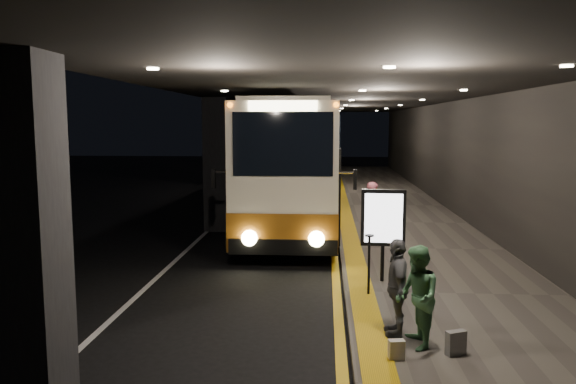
{
  "coord_description": "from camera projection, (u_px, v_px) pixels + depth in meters",
  "views": [
    {
      "loc": [
        2.08,
        -14.38,
        3.58
      ],
      "look_at": [
        1.07,
        0.76,
        1.7
      ],
      "focal_mm": 35.0,
      "sensor_mm": 36.0,
      "label": 1
    }
  ],
  "objects": [
    {
      "name": "passenger_waiting_grey",
      "position": [
        397.0,
        287.0,
        9.06
      ],
      "size": [
        0.49,
        0.94,
        1.59
      ],
      "primitive_type": "imported",
      "rotation": [
        0.0,
        0.0,
        -1.59
      ],
      "color": "#4F5055",
      "rests_on": "sidewalk"
    },
    {
      "name": "bag_plain",
      "position": [
        396.0,
        350.0,
        8.17
      ],
      "size": [
        0.25,
        0.17,
        0.29
      ],
      "primitive_type": "cube",
      "rotation": [
        0.0,
        0.0,
        0.18
      ],
      "color": "silver",
      "rests_on": "sidewalk"
    },
    {
      "name": "kerb_stripe_yellow",
      "position": [
        332.0,
        225.0,
        19.61
      ],
      "size": [
        0.18,
        50.0,
        0.01
      ],
      "primitive_type": "cube",
      "color": "gold",
      "rests_on": "ground"
    },
    {
      "name": "terminal_wall",
      "position": [
        471.0,
        140.0,
        18.93
      ],
      "size": [
        0.1,
        50.0,
        6.0
      ],
      "primitive_type": "cube",
      "color": "black",
      "rests_on": "ground"
    },
    {
      "name": "sidewalk",
      "position": [
        402.0,
        224.0,
        19.44
      ],
      "size": [
        4.5,
        50.0,
        0.15
      ],
      "primitive_type": "cube",
      "color": "#514C44",
      "rests_on": "ground"
    },
    {
      "name": "passenger_boarding",
      "position": [
        373.0,
        213.0,
        15.86
      ],
      "size": [
        0.64,
        0.76,
        1.78
      ],
      "primitive_type": "imported",
      "rotation": [
        0.0,
        0.0,
        1.96
      ],
      "color": "#B25363",
      "rests_on": "sidewalk"
    },
    {
      "name": "coach_second",
      "position": [
        305.0,
        159.0,
        29.5
      ],
      "size": [
        2.74,
        11.12,
        3.47
      ],
      "rotation": [
        0.0,
        0.0,
        -0.04
      ],
      "color": "beige",
      "rests_on": "ground"
    },
    {
      "name": "tactile_strip",
      "position": [
        347.0,
        221.0,
        19.56
      ],
      "size": [
        0.5,
        50.0,
        0.01
      ],
      "primitive_type": "cube",
      "color": "gold",
      "rests_on": "sidewalk"
    },
    {
      "name": "coach_main",
      "position": [
        297.0,
        169.0,
        19.78
      ],
      "size": [
        2.77,
        13.2,
        4.1
      ],
      "rotation": [
        0.0,
        0.0,
        -0.0
      ],
      "color": "beige",
      "rests_on": "ground"
    },
    {
      "name": "support_columns",
      "position": [
        217.0,
        164.0,
        18.6
      ],
      "size": [
        0.8,
        24.8,
        4.4
      ],
      "color": "black",
      "rests_on": "ground"
    },
    {
      "name": "bag_polka",
      "position": [
        456.0,
        343.0,
        8.32
      ],
      "size": [
        0.33,
        0.24,
        0.36
      ],
      "primitive_type": "cube",
      "rotation": [
        0.0,
        0.0,
        0.42
      ],
      "color": "black",
      "rests_on": "sidewalk"
    },
    {
      "name": "lane_line_white",
      "position": [
        215.0,
        224.0,
        19.88
      ],
      "size": [
        0.12,
        50.0,
        0.01
      ],
      "primitive_type": "cube",
      "color": "silver",
      "rests_on": "ground"
    },
    {
      "name": "ground",
      "position": [
        246.0,
        259.0,
        14.81
      ],
      "size": [
        90.0,
        90.0,
        0.0
      ],
      "primitive_type": "plane",
      "color": "black"
    },
    {
      "name": "stanchion_post",
      "position": [
        369.0,
        265.0,
        11.2
      ],
      "size": [
        0.05,
        0.05,
        1.2
      ],
      "primitive_type": "cylinder",
      "color": "black",
      "rests_on": "sidewalk"
    },
    {
      "name": "canopy",
      "position": [
        338.0,
        92.0,
        19.03
      ],
      "size": [
        9.0,
        50.0,
        0.4
      ],
      "primitive_type": "cube",
      "color": "black",
      "rests_on": "support_columns"
    },
    {
      "name": "passenger_waiting_green",
      "position": [
        417.0,
        297.0,
        8.55
      ],
      "size": [
        0.55,
        0.81,
        1.58
      ],
      "primitive_type": "imported",
      "rotation": [
        0.0,
        0.0,
        -1.47
      ],
      "color": "#498354",
      "rests_on": "sidewalk"
    },
    {
      "name": "coach_third",
      "position": [
        311.0,
        145.0,
        47.5
      ],
      "size": [
        2.76,
        11.08,
        3.45
      ],
      "rotation": [
        0.0,
        0.0,
        -0.04
      ],
      "color": "beige",
      "rests_on": "ground"
    },
    {
      "name": "info_sign",
      "position": [
        383.0,
        219.0,
        12.06
      ],
      "size": [
        0.95,
        0.18,
        2.01
      ],
      "rotation": [
        0.0,
        0.0,
        -0.07
      ],
      "color": "black",
      "rests_on": "sidewalk"
    }
  ]
}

